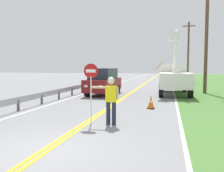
{
  "coord_description": "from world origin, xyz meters",
  "views": [
    {
      "loc": [
        3.13,
        -5.58,
        2.19
      ],
      "look_at": [
        0.21,
        6.69,
        1.2
      ],
      "focal_mm": 38.45,
      "sensor_mm": 36.0,
      "label": 1
    }
  ],
  "objects_px": {
    "stop_sign_paddle": "(91,80)",
    "utility_pole_near": "(206,39)",
    "oncoming_suv_nearest": "(103,81)",
    "utility_bucket_truck": "(174,77)",
    "traffic_cone_lead": "(151,102)",
    "flagger_worker": "(111,97)",
    "utility_pole_mid": "(188,51)"
  },
  "relations": [
    {
      "from": "flagger_worker",
      "to": "utility_bucket_truck",
      "type": "xyz_separation_m",
      "value": [
        2.52,
        11.62,
        0.36
      ]
    },
    {
      "from": "stop_sign_paddle",
      "to": "utility_pole_mid",
      "type": "bearing_deg",
      "value": 78.98
    },
    {
      "from": "flagger_worker",
      "to": "stop_sign_paddle",
      "type": "distance_m",
      "value": 1.02
    },
    {
      "from": "utility_bucket_truck",
      "to": "utility_pole_mid",
      "type": "distance_m",
      "value": 17.71
    },
    {
      "from": "utility_pole_mid",
      "to": "traffic_cone_lead",
      "type": "xyz_separation_m",
      "value": [
        -3.64,
        -24.91,
        -4.28
      ]
    },
    {
      "from": "stop_sign_paddle",
      "to": "traffic_cone_lead",
      "type": "xyz_separation_m",
      "value": [
        1.99,
        4.03,
        -1.37
      ]
    },
    {
      "from": "flagger_worker",
      "to": "utility_bucket_truck",
      "type": "height_order",
      "value": "utility_bucket_truck"
    },
    {
      "from": "utility_bucket_truck",
      "to": "traffic_cone_lead",
      "type": "bearing_deg",
      "value": -99.65
    },
    {
      "from": "stop_sign_paddle",
      "to": "utility_bucket_truck",
      "type": "relative_size",
      "value": 0.34
    },
    {
      "from": "utility_bucket_truck",
      "to": "flagger_worker",
      "type": "bearing_deg",
      "value": -102.25
    },
    {
      "from": "oncoming_suv_nearest",
      "to": "traffic_cone_lead",
      "type": "xyz_separation_m",
      "value": [
        4.16,
        -5.58,
        -0.72
      ]
    },
    {
      "from": "utility_pole_near",
      "to": "utility_pole_mid",
      "type": "bearing_deg",
      "value": 90.74
    },
    {
      "from": "stop_sign_paddle",
      "to": "utility_pole_mid",
      "type": "distance_m",
      "value": 29.63
    },
    {
      "from": "stop_sign_paddle",
      "to": "oncoming_suv_nearest",
      "type": "xyz_separation_m",
      "value": [
        -2.17,
        9.62,
        -0.65
      ]
    },
    {
      "from": "utility_pole_near",
      "to": "stop_sign_paddle",
      "type": "bearing_deg",
      "value": -114.97
    },
    {
      "from": "oncoming_suv_nearest",
      "to": "utility_pole_near",
      "type": "distance_m",
      "value": 9.23
    },
    {
      "from": "utility_bucket_truck",
      "to": "utility_pole_near",
      "type": "relative_size",
      "value": 0.79
    },
    {
      "from": "utility_pole_mid",
      "to": "utility_pole_near",
      "type": "bearing_deg",
      "value": -89.26
    },
    {
      "from": "utility_bucket_truck",
      "to": "traffic_cone_lead",
      "type": "xyz_separation_m",
      "value": [
        -1.3,
        -7.65,
        -1.07
      ]
    },
    {
      "from": "stop_sign_paddle",
      "to": "oncoming_suv_nearest",
      "type": "distance_m",
      "value": 9.88
    },
    {
      "from": "utility_bucket_truck",
      "to": "traffic_cone_lead",
      "type": "relative_size",
      "value": 9.83
    },
    {
      "from": "flagger_worker",
      "to": "utility_pole_mid",
      "type": "distance_m",
      "value": 29.51
    },
    {
      "from": "utility_bucket_truck",
      "to": "utility_pole_near",
      "type": "bearing_deg",
      "value": 18.98
    },
    {
      "from": "flagger_worker",
      "to": "utility_pole_near",
      "type": "distance_m",
      "value": 13.94
    },
    {
      "from": "oncoming_suv_nearest",
      "to": "utility_pole_near",
      "type": "xyz_separation_m",
      "value": [
        8.02,
        2.94,
        3.47
      ]
    },
    {
      "from": "utility_pole_near",
      "to": "traffic_cone_lead",
      "type": "xyz_separation_m",
      "value": [
        -3.86,
        -8.53,
        -4.2
      ]
    },
    {
      "from": "stop_sign_paddle",
      "to": "utility_pole_near",
      "type": "height_order",
      "value": "utility_pole_near"
    },
    {
      "from": "traffic_cone_lead",
      "to": "flagger_worker",
      "type": "bearing_deg",
      "value": -107.12
    },
    {
      "from": "utility_pole_near",
      "to": "traffic_cone_lead",
      "type": "distance_m",
      "value": 10.26
    },
    {
      "from": "utility_bucket_truck",
      "to": "oncoming_suv_nearest",
      "type": "height_order",
      "value": "utility_bucket_truck"
    },
    {
      "from": "stop_sign_paddle",
      "to": "utility_bucket_truck",
      "type": "distance_m",
      "value": 12.14
    },
    {
      "from": "flagger_worker",
      "to": "stop_sign_paddle",
      "type": "height_order",
      "value": "stop_sign_paddle"
    }
  ]
}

